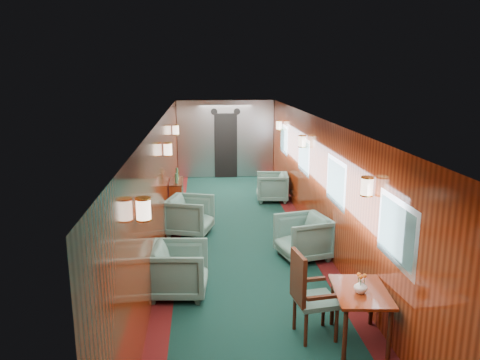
# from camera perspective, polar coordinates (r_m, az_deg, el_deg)

# --- Properties ---
(room) EXTENTS (12.00, 12.10, 2.40)m
(room) POSITION_cam_1_polar(r_m,az_deg,el_deg) (8.67, 0.30, 2.29)
(room) COLOR black
(room) RESTS_ON ground
(bulkhead) EXTENTS (2.98, 0.17, 2.39)m
(bulkhead) POSITION_cam_1_polar(r_m,az_deg,el_deg) (14.56, -1.76, 4.97)
(bulkhead) COLOR #A6A8AD
(bulkhead) RESTS_ON ground
(windows_right) EXTENTS (0.02, 8.60, 0.80)m
(windows_right) POSITION_cam_1_polar(r_m,az_deg,el_deg) (9.19, 9.44, 1.57)
(windows_right) COLOR silver
(windows_right) RESTS_ON ground
(wall_sconces) EXTENTS (2.97, 7.97, 0.25)m
(wall_sconces) POSITION_cam_1_polar(r_m,az_deg,el_deg) (9.20, -0.01, 3.91)
(wall_sconces) COLOR beige
(wall_sconces) RESTS_ON ground
(dining_table) EXTENTS (0.72, 0.97, 0.68)m
(dining_table) POSITION_cam_1_polar(r_m,az_deg,el_deg) (6.05, 14.46, -13.82)
(dining_table) COLOR maroon
(dining_table) RESTS_ON ground
(side_chair) EXTENTS (0.57, 0.60, 1.13)m
(side_chair) POSITION_cam_1_polar(r_m,az_deg,el_deg) (5.99, 8.28, -13.33)
(side_chair) COLOR #1C413D
(side_chair) RESTS_ON ground
(credenza) EXTENTS (0.30, 0.94, 1.12)m
(credenza) POSITION_cam_1_polar(r_m,az_deg,el_deg) (10.79, -7.72, -2.19)
(credenza) COLOR maroon
(credenza) RESTS_ON ground
(flower_vase) EXTENTS (0.18, 0.18, 0.17)m
(flower_vase) POSITION_cam_1_polar(r_m,az_deg,el_deg) (5.90, 14.51, -12.43)
(flower_vase) COLOR silver
(flower_vase) RESTS_ON dining_table
(armchair_left_near) EXTENTS (0.91, 0.89, 0.77)m
(armchair_left_near) POSITION_cam_1_polar(r_m,az_deg,el_deg) (7.14, -7.48, -10.81)
(armchair_left_near) COLOR #1C413D
(armchair_left_near) RESTS_ON ground
(armchair_left_far) EXTENTS (1.07, 1.05, 0.78)m
(armchair_left_far) POSITION_cam_1_polar(r_m,az_deg,el_deg) (9.61, -6.13, -4.34)
(armchair_left_far) COLOR #1C413D
(armchair_left_far) RESTS_ON ground
(armchair_right_near) EXTENTS (1.03, 1.01, 0.77)m
(armchair_right_near) POSITION_cam_1_polar(r_m,az_deg,el_deg) (8.44, 7.69, -6.94)
(armchair_right_near) COLOR #1C413D
(armchair_right_near) RESTS_ON ground
(armchair_right_far) EXTENTS (0.87, 0.85, 0.72)m
(armchair_right_far) POSITION_cam_1_polar(r_m,az_deg,el_deg) (12.01, 3.92, -0.87)
(armchair_right_far) COLOR #1C413D
(armchair_right_far) RESTS_ON ground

